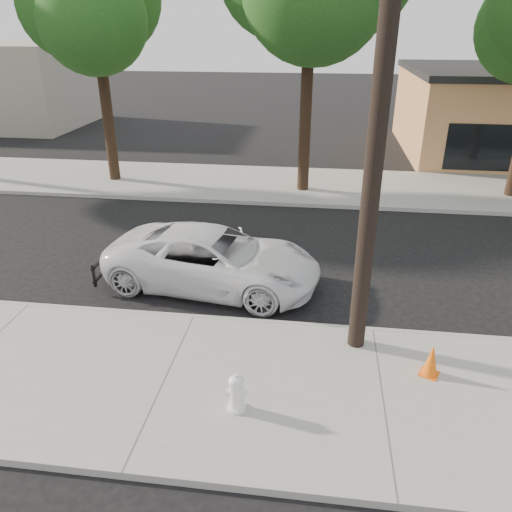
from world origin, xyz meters
name	(u,v)px	position (x,y,z in m)	size (l,w,h in m)	color
ground	(213,279)	(0.00, 0.00, 0.00)	(120.00, 120.00, 0.00)	black
near_sidewalk	(166,381)	(0.00, -4.30, 0.07)	(90.00, 4.40, 0.15)	gray
far_sidewalk	(255,183)	(0.00, 8.50, 0.07)	(90.00, 5.00, 0.15)	gray
curb_near	(194,319)	(0.00, -2.10, 0.07)	(90.00, 0.12, 0.16)	#9E9B93
utility_pole	(378,120)	(3.60, -2.70, 4.70)	(1.40, 0.34, 9.00)	black
tree_b	(100,24)	(-5.81, 8.06, 6.15)	(4.34, 4.20, 8.45)	black
police_cruiser	(214,259)	(0.11, -0.33, 0.75)	(2.50, 5.42, 1.51)	white
fire_hydrant	(236,393)	(1.47, -4.93, 0.48)	(0.36, 0.33, 0.69)	white
traffic_cone	(431,361)	(4.93, -3.54, 0.47)	(0.44, 0.44, 0.65)	#F05F0C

